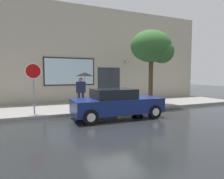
{
  "coord_description": "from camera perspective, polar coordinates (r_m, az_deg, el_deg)",
  "views": [
    {
      "loc": [
        -3.59,
        -8.32,
        2.0
      ],
      "look_at": [
        0.63,
        1.8,
        1.2
      ],
      "focal_mm": 30.78,
      "sensor_mm": 36.0,
      "label": 1
    }
  ],
  "objects": [
    {
      "name": "ground_plane",
      "position": [
        9.28,
        0.68,
        -8.28
      ],
      "size": [
        60.0,
        60.0,
        0.0
      ],
      "primitive_type": "plane",
      "color": "black"
    },
    {
      "name": "sidewalk",
      "position": [
        12.03,
        -5.01,
        -5.05
      ],
      "size": [
        20.0,
        4.0,
        0.15
      ],
      "primitive_type": "cube",
      "color": "gray",
      "rests_on": "ground"
    },
    {
      "name": "building_facade",
      "position": [
        14.35,
        -8.2,
        10.06
      ],
      "size": [
        20.0,
        0.67,
        7.0
      ],
      "color": "#B2A893",
      "rests_on": "ground"
    },
    {
      "name": "parked_car",
      "position": [
        9.06,
        1.39,
        -4.18
      ],
      "size": [
        4.2,
        1.8,
        1.38
      ],
      "color": "navy",
      "rests_on": "ground"
    },
    {
      "name": "fire_hydrant",
      "position": [
        11.62,
        2.31,
        -2.99
      ],
      "size": [
        0.3,
        0.44,
        0.82
      ],
      "color": "yellow",
      "rests_on": "sidewalk"
    },
    {
      "name": "pedestrian_with_umbrella",
      "position": [
        10.99,
        -8.5,
        2.93
      ],
      "size": [
        1.04,
        1.04,
        2.03
      ],
      "color": "black",
      "rests_on": "sidewalk"
    },
    {
      "name": "street_tree",
      "position": [
        12.45,
        12.21,
        12.01
      ],
      "size": [
        2.64,
        2.25,
        4.66
      ],
      "color": "#4C3823",
      "rests_on": "sidewalk"
    },
    {
      "name": "stop_sign",
      "position": [
        9.85,
        -22.3,
        3.12
      ],
      "size": [
        0.76,
        0.1,
        2.44
      ],
      "color": "gray",
      "rests_on": "sidewalk"
    }
  ]
}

